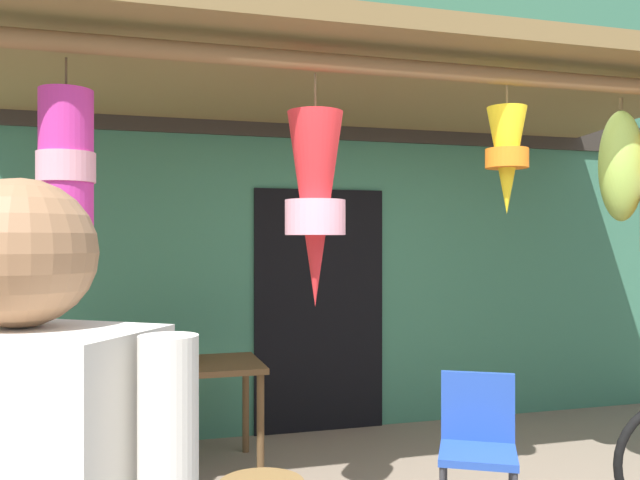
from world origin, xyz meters
TOP-DOWN VIEW (x-y plane):
  - shop_facade at (-0.00, 2.27)m, footprint 10.77×0.29m
  - market_stall_canopy at (-0.19, 1.03)m, footprint 5.08×2.46m
  - display_table at (-1.60, 1.47)m, footprint 1.49×0.68m
  - flower_heap_on_table at (-1.64, 1.51)m, footprint 0.73×0.51m
  - folding_chair at (0.08, 0.08)m, footprint 0.54×0.54m

SIDE VIEW (x-z plane):
  - folding_chair at x=0.08m, z-range 0.08..0.92m
  - display_table at x=-1.60m, z-range 0.29..1.03m
  - flower_heap_on_table at x=-1.64m, z-range 0.74..0.88m
  - shop_facade at x=0.00m, z-range 0.00..4.09m
  - market_stall_canopy at x=-0.19m, z-range 1.05..3.83m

